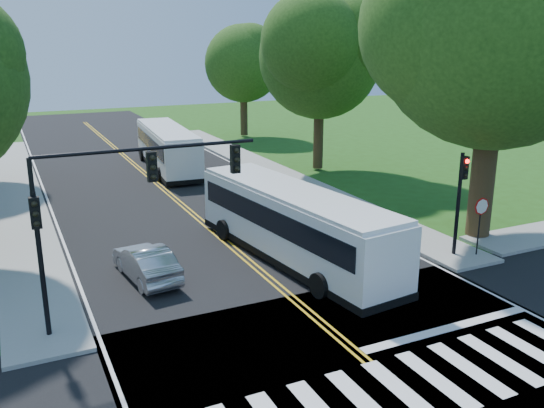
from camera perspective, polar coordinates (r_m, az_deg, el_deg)
ground at (r=16.82m, az=11.55°, el=-16.77°), size 140.00×140.00×0.00m
road at (r=31.73m, az=-8.19°, el=-0.69°), size 14.00×96.00×0.01m
cross_road at (r=16.82m, az=11.55°, el=-16.76°), size 60.00×12.00×0.01m
center_line at (r=35.43m, az=-10.14°, el=1.00°), size 0.36×70.00×0.01m
edge_line_w at (r=34.37m, az=-21.11°, el=-0.31°), size 0.12×70.00×0.01m
edge_line_e at (r=37.71m, az=-0.15°, el=2.16°), size 0.12×70.00×0.01m
crosswalk at (r=16.48m, az=12.63°, el=-17.52°), size 12.60×3.00×0.01m
stop_bar at (r=19.87m, az=17.02°, el=-11.69°), size 6.60×0.40×0.01m
sidewalk_nw at (r=37.20m, az=-23.82°, el=0.67°), size 2.60×40.00×0.15m
sidewalk_ne at (r=40.96m, az=-0.05°, el=3.36°), size 2.60×40.00×0.15m
tree_ne_big at (r=27.57m, az=21.53°, el=16.18°), size 10.80×10.80×14.91m
tree_east_mid at (r=40.60m, az=4.79°, el=14.28°), size 8.40×8.40×11.93m
tree_east_far at (r=55.43m, az=-2.87°, el=13.71°), size 7.20×7.20×10.34m
signal_nw at (r=18.38m, az=-15.23°, el=0.81°), size 7.15×0.46×5.66m
signal_ne at (r=25.21m, az=18.17°, el=1.28°), size 0.30×0.46×4.40m
stop_sign at (r=25.68m, az=19.99°, el=-0.79°), size 0.76×0.08×2.53m
bus_lead at (r=24.02m, az=2.15°, el=-1.93°), size 3.95×12.08×3.07m
bus_follow at (r=42.05m, az=-10.33°, el=5.55°), size 3.47×11.79×3.01m
hatchback at (r=22.93m, az=-12.36°, el=-5.69°), size 1.91×4.26×1.36m
suv at (r=29.41m, az=5.32°, el=-0.49°), size 3.02×5.34×1.41m
dark_sedan at (r=30.33m, az=3.34°, el=-0.13°), size 1.97×4.28×1.21m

